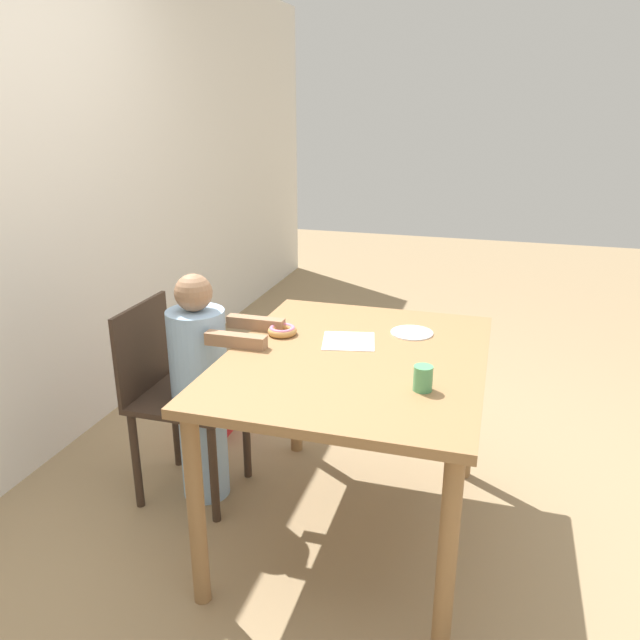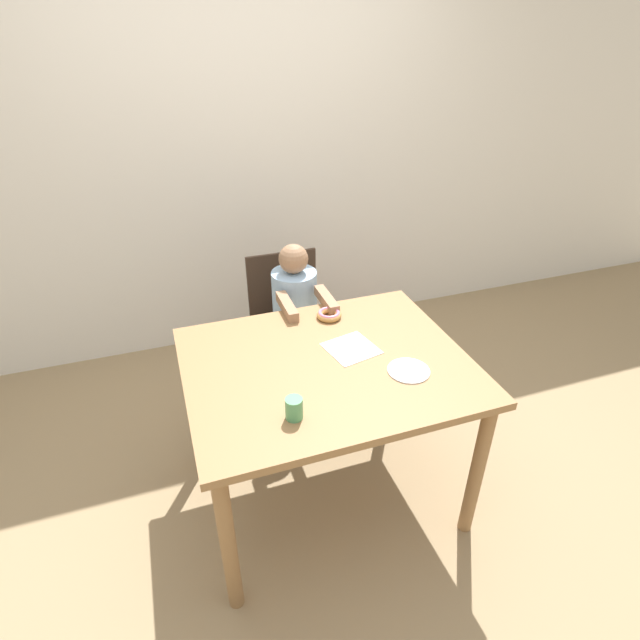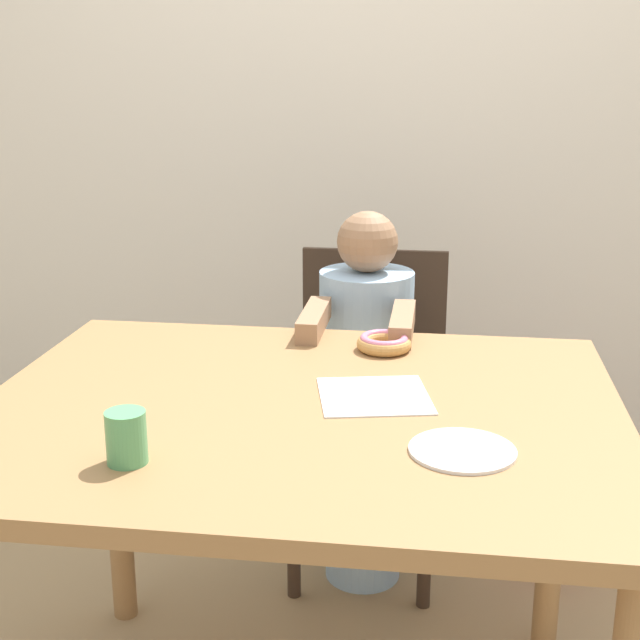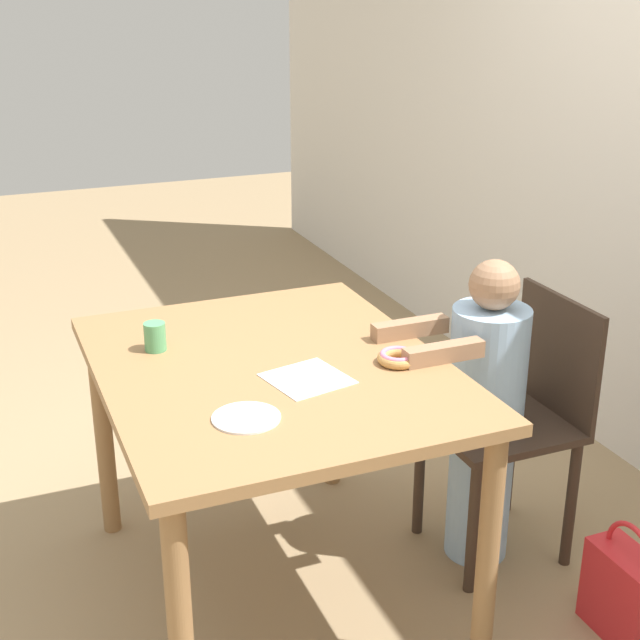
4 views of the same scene
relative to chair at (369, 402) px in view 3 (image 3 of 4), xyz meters
name	(u,v)px [view 3 (image 3 of 4)]	position (x,y,z in m)	size (l,w,h in m)	color
wall_back	(374,100)	(-0.06, 0.78, 0.78)	(8.00, 0.05, 2.50)	silver
dining_table	(299,455)	(-0.06, -0.80, 0.20)	(1.18, 0.95, 0.78)	olive
chair	(369,402)	(0.00, 0.00, 0.00)	(0.41, 0.43, 0.87)	#38281E
child_figure	(365,403)	(0.00, -0.12, 0.04)	(0.26, 0.47, 1.02)	#99BCE0
donut	(384,342)	(0.07, -0.47, 0.32)	(0.12, 0.12, 0.04)	tan
napkin	(374,396)	(0.07, -0.75, 0.31)	(0.24, 0.24, 0.00)	white
handbag	(547,509)	(0.51, 0.06, -0.32)	(0.24, 0.12, 0.37)	red
cup	(126,437)	(-0.29, -1.08, 0.35)	(0.06, 0.06, 0.09)	#519E66
plate	(462,450)	(0.23, -0.97, 0.31)	(0.17, 0.17, 0.01)	white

